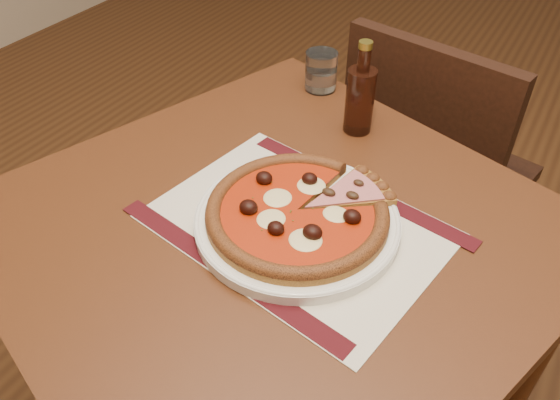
# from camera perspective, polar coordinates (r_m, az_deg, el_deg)

# --- Properties ---
(table) EXTENTS (1.01, 1.01, 0.75)m
(table) POSITION_cam_1_polar(r_m,az_deg,el_deg) (0.92, -0.63, -6.88)
(table) COLOR #5B2D15
(table) RESTS_ON ground
(chair_far) EXTENTS (0.47, 0.47, 0.85)m
(chair_far) POSITION_cam_1_polar(r_m,az_deg,el_deg) (1.45, 15.37, 3.29)
(chair_far) COLOR black
(chair_far) RESTS_ON ground
(placemat) EXTENTS (0.47, 0.37, 0.00)m
(placemat) POSITION_cam_1_polar(r_m,az_deg,el_deg) (0.85, 1.77, -2.69)
(placemat) COLOR beige
(placemat) RESTS_ON table
(plate) EXTENTS (0.31, 0.31, 0.02)m
(plate) POSITION_cam_1_polar(r_m,az_deg,el_deg) (0.84, 1.78, -2.19)
(plate) COLOR white
(plate) RESTS_ON placemat
(pizza) EXTENTS (0.28, 0.28, 0.04)m
(pizza) POSITION_cam_1_polar(r_m,az_deg,el_deg) (0.82, 1.80, -1.20)
(pizza) COLOR #A86E28
(pizza) RESTS_ON plate
(ham_slice) EXTENTS (0.12, 0.14, 0.02)m
(ham_slice) POSITION_cam_1_polar(r_m,az_deg,el_deg) (0.86, 8.12, 0.38)
(ham_slice) COLOR #A86E28
(ham_slice) RESTS_ON plate
(water_glass) EXTENTS (0.09, 0.09, 0.08)m
(water_glass) POSITION_cam_1_polar(r_m,az_deg,el_deg) (1.18, 4.31, 13.29)
(water_glass) COLOR white
(water_glass) RESTS_ON table
(bottle) EXTENTS (0.05, 0.05, 0.18)m
(bottle) POSITION_cam_1_polar(r_m,az_deg,el_deg) (1.03, 8.36, 10.56)
(bottle) COLOR #37170D
(bottle) RESTS_ON table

